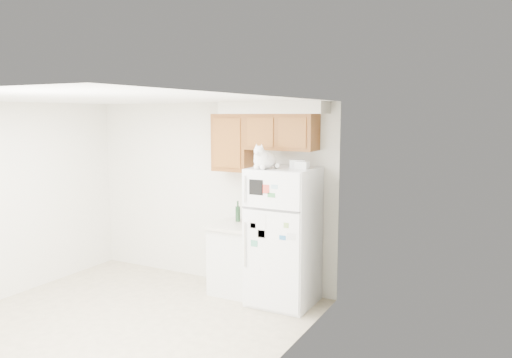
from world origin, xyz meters
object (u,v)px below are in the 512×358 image
Objects in this scene: storage_box_back at (297,164)px; bottle_green at (238,211)px; refrigerator at (283,236)px; cat at (264,159)px; bottle_amber at (248,212)px; base_counter at (238,258)px; storage_box_front at (302,165)px.

bottle_green is (-0.91, 0.15, -0.69)m from storage_box_back.
cat is (-0.17, -0.21, 0.96)m from refrigerator.
bottle_green is (-0.77, 0.22, 0.21)m from refrigerator.
bottle_green is 0.15m from bottle_amber.
cat reaches higher than base_counter.
bottle_amber is (-0.62, 0.22, 0.21)m from refrigerator.
refrigerator is 0.93m from storage_box_front.
storage_box_front is at bearing -15.43° from bottle_amber.
refrigerator is 0.91m from storage_box_back.
refrigerator is 0.69m from bottle_amber.
base_counter is at bearing 173.91° from refrigerator.
storage_box_front is (0.10, -0.08, -0.01)m from storage_box_back.
bottle_green is (-1.01, 0.23, -0.69)m from storage_box_front.
storage_box_front is (0.94, -0.09, 1.28)m from base_counter.
storage_box_back is at bearing 142.22° from storage_box_front.
bottle_amber reaches higher than bottle_green.
storage_box_back is 1.16m from bottle_green.
storage_box_back is 0.13m from storage_box_front.
storage_box_back is 1.04m from bottle_amber.
storage_box_front is (0.25, -0.02, 0.89)m from refrigerator.
storage_box_front reaches higher than bottle_amber.
bottle_green is at bearing 144.66° from cat.
base_counter is at bearing 151.53° from cat.
bottle_green reaches higher than base_counter.
storage_box_front is at bearing -63.30° from storage_box_back.
refrigerator reaches higher than base_counter.
bottle_amber is at bearing 63.13° from base_counter.
base_counter is 0.62m from bottle_green.
refrigerator is 1.85× the size of base_counter.
base_counter is 0.62m from bottle_amber.
bottle_amber is at bearing 160.24° from refrigerator.
cat reaches higher than storage_box_back.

